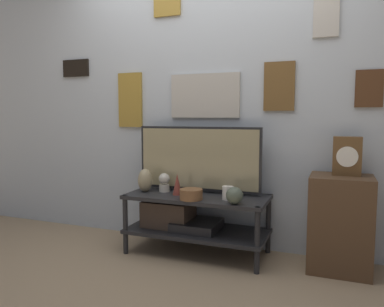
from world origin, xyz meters
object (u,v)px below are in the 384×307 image
(vase_wide_bowl, at_px, (191,194))
(decorative_bust, at_px, (164,182))
(television, at_px, (198,159))
(vase_urn_stoneware, at_px, (145,180))
(vase_round_glass, at_px, (235,195))
(vase_slim_bronze, at_px, (177,184))
(candle_jar, at_px, (228,193))
(mantel_clock, at_px, (347,156))

(vase_wide_bowl, height_order, decorative_bust, decorative_bust)
(television, relative_size, vase_urn_stoneware, 5.44)
(television, bearing_deg, vase_round_glass, -37.95)
(vase_slim_bronze, height_order, candle_jar, vase_slim_bronze)
(vase_urn_stoneware, xyz_separation_m, mantel_clock, (1.56, 0.15, 0.25))
(vase_slim_bronze, bearing_deg, vase_wide_bowl, -35.36)
(vase_slim_bronze, relative_size, vase_round_glass, 1.39)
(vase_urn_stoneware, xyz_separation_m, decorative_bust, (0.15, 0.06, -0.02))
(candle_jar, bearing_deg, decorative_bust, 170.39)
(vase_round_glass, height_order, mantel_clock, mantel_clock)
(candle_jar, distance_m, mantel_clock, 0.90)
(television, distance_m, mantel_clock, 1.14)
(vase_slim_bronze, xyz_separation_m, mantel_clock, (1.26, 0.16, 0.26))
(vase_slim_bronze, relative_size, decorative_bust, 1.11)
(candle_jar, xyz_separation_m, mantel_clock, (0.83, 0.19, 0.30))
(vase_round_glass, distance_m, mantel_clock, 0.86)
(vase_round_glass, xyz_separation_m, candle_jar, (-0.08, 0.12, -0.01))
(vase_round_glass, distance_m, candle_jar, 0.14)
(decorative_bust, distance_m, mantel_clock, 1.44)
(decorative_bust, xyz_separation_m, mantel_clock, (1.41, 0.09, 0.27))
(vase_wide_bowl, relative_size, vase_round_glass, 1.40)
(vase_urn_stoneware, xyz_separation_m, vase_wide_bowl, (0.47, -0.14, -0.06))
(vase_slim_bronze, relative_size, candle_jar, 1.69)
(television, distance_m, vase_round_glass, 0.54)
(television, relative_size, vase_wide_bowl, 5.99)
(vase_round_glass, bearing_deg, vase_slim_bronze, 164.64)
(vase_urn_stoneware, distance_m, decorative_bust, 0.16)
(vase_urn_stoneware, relative_size, vase_round_glass, 1.55)
(decorative_bust, bearing_deg, vase_slim_bronze, -26.03)
(television, bearing_deg, vase_wide_bowl, -80.81)
(candle_jar, bearing_deg, vase_wide_bowl, -160.40)
(television, xyz_separation_m, vase_wide_bowl, (0.05, -0.28, -0.24))
(vase_urn_stoneware, distance_m, vase_round_glass, 0.83)
(vase_urn_stoneware, bearing_deg, vase_wide_bowl, -16.14)
(vase_urn_stoneware, distance_m, candle_jar, 0.74)
(vase_wide_bowl, bearing_deg, mantel_clock, 14.57)
(decorative_bust, bearing_deg, vase_round_glass, -17.91)
(vase_wide_bowl, bearing_deg, vase_slim_bronze, 144.64)
(decorative_bust, bearing_deg, vase_urn_stoneware, -159.41)
(vase_urn_stoneware, bearing_deg, candle_jar, -3.27)
(vase_slim_bronze, distance_m, vase_round_glass, 0.53)
(mantel_clock, bearing_deg, vase_wide_bowl, -165.43)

